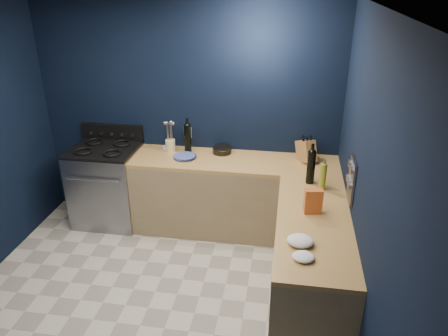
% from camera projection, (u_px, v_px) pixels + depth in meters
% --- Properties ---
extents(floor, '(3.50, 3.50, 0.02)m').
position_uv_depth(floor, '(148.00, 309.00, 3.94)').
color(floor, '#BBB6A4').
rests_on(floor, ground).
extents(ceiling, '(3.50, 3.50, 0.02)m').
position_uv_depth(ceiling, '(119.00, 5.00, 2.84)').
color(ceiling, silver).
rests_on(ceiling, ground).
extents(wall_back, '(3.50, 0.02, 2.60)m').
position_uv_depth(wall_back, '(187.00, 114.00, 4.97)').
color(wall_back, black).
rests_on(wall_back, ground).
extents(wall_right, '(0.02, 3.50, 2.60)m').
position_uv_depth(wall_right, '(365.00, 199.00, 3.14)').
color(wall_right, black).
rests_on(wall_right, ground).
extents(cab_back, '(2.30, 0.63, 0.86)m').
position_uv_depth(cab_back, '(234.00, 197.00, 4.96)').
color(cab_back, '#917854').
rests_on(cab_back, floor).
extents(top_back, '(2.30, 0.63, 0.04)m').
position_uv_depth(top_back, '(235.00, 162.00, 4.77)').
color(top_back, brown).
rests_on(top_back, cab_back).
extents(cab_right, '(0.63, 1.67, 0.86)m').
position_uv_depth(cab_right, '(310.00, 266.00, 3.81)').
color(cab_right, '#917854').
rests_on(cab_right, floor).
extents(top_right, '(0.63, 1.67, 0.04)m').
position_uv_depth(top_right, '(314.00, 223.00, 3.62)').
color(top_right, brown).
rests_on(top_right, cab_right).
extents(gas_range, '(0.76, 0.66, 0.92)m').
position_uv_depth(gas_range, '(108.00, 186.00, 5.15)').
color(gas_range, gray).
rests_on(gas_range, floor).
extents(oven_door, '(0.59, 0.02, 0.42)m').
position_uv_depth(oven_door, '(97.00, 199.00, 4.87)').
color(oven_door, black).
rests_on(oven_door, gas_range).
extents(cooktop, '(0.76, 0.66, 0.03)m').
position_uv_depth(cooktop, '(103.00, 150.00, 4.95)').
color(cooktop, black).
rests_on(cooktop, gas_range).
extents(backguard, '(0.76, 0.06, 0.20)m').
position_uv_depth(backguard, '(112.00, 132.00, 5.17)').
color(backguard, black).
rests_on(backguard, gas_range).
extents(spice_panel, '(0.02, 0.28, 0.38)m').
position_uv_depth(spice_panel, '(352.00, 180.00, 3.69)').
color(spice_panel, gray).
rests_on(spice_panel, wall_right).
extents(wall_outlet, '(0.09, 0.02, 0.13)m').
position_uv_depth(wall_outlet, '(188.00, 133.00, 5.04)').
color(wall_outlet, white).
rests_on(wall_outlet, wall_back).
extents(plate_stack, '(0.27, 0.27, 0.03)m').
position_uv_depth(plate_stack, '(185.00, 157.00, 4.81)').
color(plate_stack, '#3C5395').
rests_on(plate_stack, top_back).
extents(ramekin, '(0.10, 0.10, 0.03)m').
position_uv_depth(ramekin, '(166.00, 147.00, 5.05)').
color(ramekin, white).
rests_on(ramekin, top_back).
extents(utensil_crock, '(0.14, 0.14, 0.14)m').
position_uv_depth(utensil_crock, '(170.00, 145.00, 4.97)').
color(utensil_crock, beige).
rests_on(utensil_crock, top_back).
extents(wine_bottle_back, '(0.10, 0.10, 0.33)m').
position_uv_depth(wine_bottle_back, '(188.00, 139.00, 4.89)').
color(wine_bottle_back, black).
rests_on(wine_bottle_back, top_back).
extents(lemon_basket, '(0.22, 0.22, 0.08)m').
position_uv_depth(lemon_basket, '(222.00, 150.00, 4.93)').
color(lemon_basket, black).
rests_on(lemon_basket, top_back).
extents(knife_block, '(0.26, 0.30, 0.29)m').
position_uv_depth(knife_block, '(306.00, 151.00, 4.69)').
color(knife_block, olive).
rests_on(knife_block, top_back).
extents(wine_bottle_right, '(0.11, 0.11, 0.33)m').
position_uv_depth(wine_bottle_right, '(311.00, 167.00, 4.19)').
color(wine_bottle_right, black).
rests_on(wine_bottle_right, top_right).
extents(oil_bottle, '(0.08, 0.08, 0.27)m').
position_uv_depth(oil_bottle, '(323.00, 177.00, 4.08)').
color(oil_bottle, olive).
rests_on(oil_bottle, top_right).
extents(spice_jar_near, '(0.04, 0.04, 0.09)m').
position_uv_depth(spice_jar_near, '(314.00, 193.00, 3.96)').
color(spice_jar_near, olive).
rests_on(spice_jar_near, top_right).
extents(spice_jar_far, '(0.05, 0.05, 0.09)m').
position_uv_depth(spice_jar_far, '(305.00, 204.00, 3.77)').
color(spice_jar_far, olive).
rests_on(spice_jar_far, top_right).
extents(crouton_bag, '(0.16, 0.09, 0.22)m').
position_uv_depth(crouton_bag, '(313.00, 201.00, 3.69)').
color(crouton_bag, red).
rests_on(crouton_bag, top_right).
extents(towel_front, '(0.24, 0.22, 0.07)m').
position_uv_depth(towel_front, '(300.00, 241.00, 3.28)').
color(towel_front, white).
rests_on(towel_front, top_right).
extents(towel_end, '(0.20, 0.19, 0.05)m').
position_uv_depth(towel_end, '(303.00, 257.00, 3.12)').
color(towel_end, white).
rests_on(towel_end, top_right).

